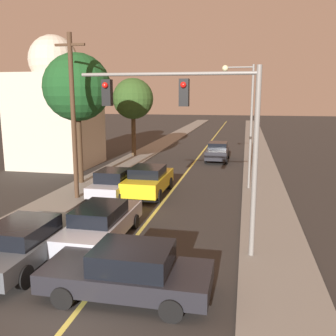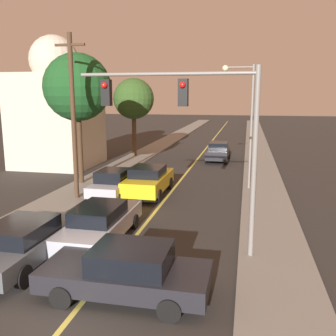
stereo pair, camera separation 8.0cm
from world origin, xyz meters
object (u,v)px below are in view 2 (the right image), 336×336
object	(u,v)px
tree_left_far	(77,88)
domed_building_left	(57,110)
car_outer_lane_front	(24,241)
car_near_lane_second	(149,180)
car_far_oncoming	(218,151)
car_crossing_right	(127,271)
traffic_signal_mast	(196,120)
car_outer_lane_second	(114,183)
streetlamp_right	(244,110)
tree_left_near	(134,99)
utility_pole_left	(73,115)
car_near_lane_front	(101,223)

from	to	relation	value
tree_left_far	domed_building_left	xyz separation A→B (m)	(-4.50, 5.67, -1.61)
car_outer_lane_front	domed_building_left	world-z (taller)	domed_building_left
car_near_lane_second	car_far_oncoming	distance (m)	12.43
car_outer_lane_front	car_crossing_right	distance (m)	4.24
traffic_signal_mast	car_outer_lane_second	bearing A→B (deg)	129.23
car_crossing_right	streetlamp_right	distance (m)	13.90
car_outer_lane_second	car_crossing_right	world-z (taller)	car_outer_lane_second
tree_left_near	domed_building_left	bearing A→B (deg)	-130.09
car_near_lane_second	tree_left_far	bearing A→B (deg)	161.68
car_outer_lane_front	traffic_signal_mast	size ratio (longest dim) A/B	0.81
car_near_lane_second	tree_left_near	xyz separation A→B (m)	(-4.72, 12.74, 4.37)
car_far_oncoming	car_crossing_right	bearing A→B (deg)	88.13
traffic_signal_mast	domed_building_left	world-z (taller)	domed_building_left
traffic_signal_mast	streetlamp_right	xyz separation A→B (m)	(1.49, 9.74, -0.03)
car_near_lane_second	tree_left_far	size ratio (longest dim) A/B	0.59
streetlamp_right	utility_pole_left	size ratio (longest dim) A/B	0.84
car_outer_lane_second	tree_left_near	bearing A→B (deg)	102.23
streetlamp_right	domed_building_left	world-z (taller)	domed_building_left
car_outer_lane_front	car_far_oncoming	distance (m)	21.98
traffic_signal_mast	car_near_lane_second	bearing A→B (deg)	116.11
utility_pole_left	car_crossing_right	bearing A→B (deg)	-57.15
car_outer_lane_second	car_far_oncoming	bearing A→B (deg)	69.65
car_crossing_right	tree_left_far	bearing A→B (deg)	29.83
car_far_oncoming	streetlamp_right	xyz separation A→B (m)	(2.17, -9.78, 3.88)
utility_pole_left	tree_left_near	xyz separation A→B (m)	(-1.19, 14.53, 0.67)
utility_pole_left	tree_left_near	bearing A→B (deg)	94.68
car_near_lane_front	tree_left_near	distance (m)	20.90
car_near_lane_front	streetlamp_right	size ratio (longest dim) A/B	0.73
streetlamp_right	tree_left_far	xyz separation A→B (m)	(-9.98, -0.69, 1.31)
tree_left_far	streetlamp_right	bearing A→B (deg)	3.94
car_near_lane_front	domed_building_left	world-z (taller)	domed_building_left
streetlamp_right	car_outer_lane_front	bearing A→B (deg)	-120.73
car_near_lane_front	car_crossing_right	size ratio (longest dim) A/B	1.11
car_near_lane_front	tree_left_near	size ratio (longest dim) A/B	0.75
car_near_lane_second	traffic_signal_mast	bearing A→B (deg)	-63.89
car_far_oncoming	tree_left_far	bearing A→B (deg)	53.29
utility_pole_left	tree_left_far	size ratio (longest dim) A/B	1.07
car_near_lane_front	streetlamp_right	distance (m)	11.43
car_outer_lane_second	tree_left_far	world-z (taller)	tree_left_far
utility_pole_left	car_far_oncoming	bearing A→B (deg)	64.84
traffic_signal_mast	streetlamp_right	world-z (taller)	streetlamp_right
car_near_lane_front	car_far_oncoming	distance (m)	19.42
car_outer_lane_front	streetlamp_right	world-z (taller)	streetlamp_right
car_outer_lane_second	car_crossing_right	xyz separation A→B (m)	(4.02, -9.93, -0.04)
car_near_lane_second	tree_left_near	bearing A→B (deg)	110.35
car_near_lane_second	streetlamp_right	distance (m)	6.82
car_near_lane_front	domed_building_left	xyz separation A→B (m)	(-9.33, 14.39, 3.65)
car_far_oncoming	tree_left_near	bearing A→B (deg)	-4.97
car_outer_lane_front	car_near_lane_front	bearing A→B (deg)	51.67
traffic_signal_mast	tree_left_far	bearing A→B (deg)	133.14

